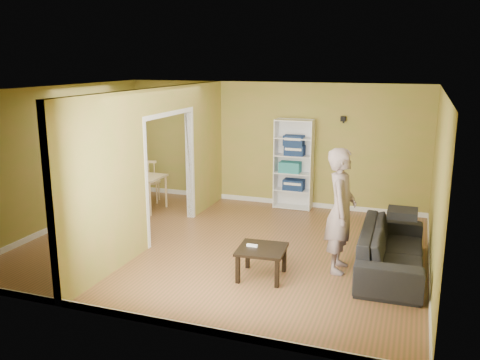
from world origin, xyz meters
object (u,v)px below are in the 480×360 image
sofa (392,242)px  person (341,200)px  coffee_table (262,253)px  chair_left (104,184)px  chair_near (123,195)px  bookshelf (294,164)px  chair_far (151,180)px  dining_table (135,179)px

sofa → person: 1.00m
person → coffee_table: person is taller
person → coffee_table: 1.38m
sofa → chair_left: chair_left is taller
chair_near → bookshelf: bearing=40.9°
coffee_table → chair_left: chair_left is taller
chair_far → coffee_table: bearing=119.7°
person → dining_table: (-4.49, 1.78, -0.44)m
coffee_table → chair_near: bearing=151.5°
person → chair_left: bearing=68.6°
sofa → bookshelf: (-2.16, 2.76, 0.50)m
person → chair_near: bearing=71.7°
dining_table → chair_far: 0.60m
sofa → coffee_table: 1.94m
dining_table → person: bearing=-21.7°
coffee_table → chair_left: size_ratio=0.71×
sofa → chair_near: size_ratio=2.63×
coffee_table → chair_near: size_ratio=0.77×
sofa → chair_left: 6.17m
chair_far → dining_table: bearing=68.5°
sofa → chair_left: bearing=74.7°
bookshelf → chair_left: bearing=-162.1°
chair_left → dining_table: bearing=90.7°
dining_table → chair_near: bearing=-84.9°
sofa → chair_left: size_ratio=2.42×
sofa → person: bearing=106.7°
chair_left → chair_near: (0.81, -0.53, -0.04)m
coffee_table → chair_far: 4.59m
sofa → chair_far: bearing=66.7°
person → chair_far: person is taller
bookshelf → dining_table: (-3.07, -1.21, -0.30)m
bookshelf → sofa: bearing=-52.0°
sofa → chair_near: (-5.18, 0.99, -0.00)m
dining_table → chair_near: (0.05, -0.55, -0.20)m
person → chair_near: size_ratio=2.47×
person → dining_table: size_ratio=1.89×
coffee_table → chair_left: (-4.25, 2.40, 0.10)m
sofa → bookshelf: bookshelf is taller
bookshelf → chair_left: (-3.83, -1.24, -0.46)m
chair_left → chair_near: chair_left is taller
bookshelf → coffee_table: bookshelf is taller
sofa → chair_near: same height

